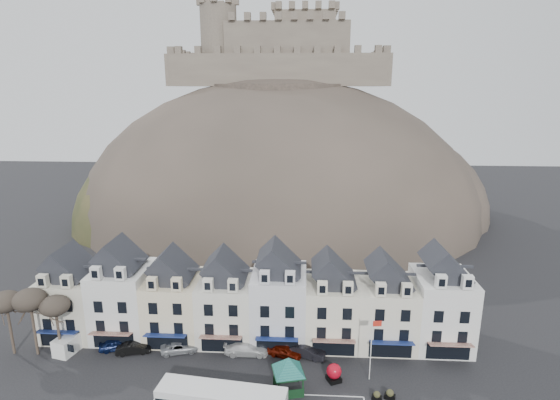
% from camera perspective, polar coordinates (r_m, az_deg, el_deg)
% --- Properties ---
extents(townhouse_terrace, '(54.40, 9.35, 11.80)m').
position_cam_1_polar(townhouse_terrace, '(57.66, -3.42, -12.84)').
color(townhouse_terrace, beige).
rests_on(townhouse_terrace, ground).
extents(castle_hill, '(100.00, 76.00, 68.00)m').
position_cam_1_polar(castle_hill, '(108.66, 0.42, -2.43)').
color(castle_hill, '#39322C').
rests_on(castle_hill, ground).
extents(castle, '(50.20, 22.20, 22.00)m').
position_cam_1_polar(castle, '(111.28, 0.25, 18.85)').
color(castle, brown).
rests_on(castle, ground).
extents(tree_left_far, '(3.61, 3.61, 8.24)m').
position_cam_1_polar(tree_left_far, '(62.70, -32.19, -11.23)').
color(tree_left_far, '#362A22').
rests_on(tree_left_far, ground).
extents(tree_left_mid, '(3.78, 3.78, 8.64)m').
position_cam_1_polar(tree_left_mid, '(60.92, -29.89, -11.29)').
color(tree_left_mid, '#362A22').
rests_on(tree_left_mid, ground).
extents(tree_left_near, '(3.43, 3.43, 7.84)m').
position_cam_1_polar(tree_left_near, '(59.67, -27.33, -12.22)').
color(tree_left_near, '#362A22').
rests_on(tree_left_near, ground).
extents(bus_shelter, '(6.20, 6.20, 4.05)m').
position_cam_1_polar(bus_shelter, '(49.56, 1.11, -20.76)').
color(bus_shelter, black).
rests_on(bus_shelter, ground).
extents(red_buoy, '(1.85, 1.85, 2.08)m').
position_cam_1_polar(red_buoy, '(52.43, 7.06, -21.46)').
color(red_buoy, black).
rests_on(red_buoy, ground).
extents(flagpole, '(1.08, 0.19, 7.50)m').
position_cam_1_polar(flagpole, '(51.50, 11.91, -18.09)').
color(flagpole, silver).
rests_on(flagpole, ground).
extents(white_van, '(3.09, 5.06, 2.15)m').
position_cam_1_polar(white_van, '(62.78, -25.51, -16.31)').
color(white_van, white).
rests_on(white_van, ground).
extents(planter_west, '(1.11, 0.80, 1.01)m').
position_cam_1_polar(planter_west, '(51.02, 12.53, -23.70)').
color(planter_west, black).
rests_on(planter_west, ground).
extents(planter_east, '(1.23, 0.90, 1.10)m').
position_cam_1_polar(planter_east, '(51.41, 14.16, -23.41)').
color(planter_east, black).
rests_on(planter_east, ground).
extents(car_navy, '(4.51, 2.86, 1.43)m').
position_cam_1_polar(car_navy, '(60.79, -20.56, -17.23)').
color(car_navy, '#0C1740').
rests_on(car_navy, ground).
extents(car_black, '(4.32, 2.35, 1.35)m').
position_cam_1_polar(car_black, '(59.42, -18.59, -17.88)').
color(car_black, black).
rests_on(car_black, ground).
extents(car_silver, '(5.05, 3.40, 1.30)m').
position_cam_1_polar(car_silver, '(58.24, -12.92, -18.19)').
color(car_silver, '#A6A9AE').
rests_on(car_silver, ground).
extents(car_white, '(5.44, 2.27, 1.57)m').
position_cam_1_polar(car_white, '(56.59, -4.41, -18.73)').
color(car_white, silver).
rests_on(car_white, ground).
extents(car_maroon, '(4.60, 3.04, 1.46)m').
position_cam_1_polar(car_maroon, '(56.05, 0.62, -19.11)').
color(car_maroon, '#540F04').
rests_on(car_maroon, ground).
extents(car_charcoal, '(5.01, 2.89, 1.56)m').
position_cam_1_polar(car_charcoal, '(56.08, 3.39, -19.06)').
color(car_charcoal, black).
rests_on(car_charcoal, ground).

